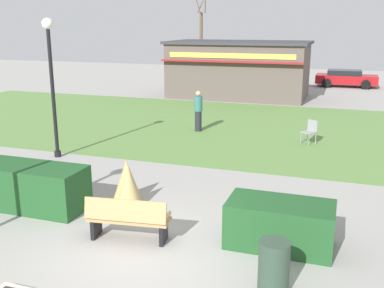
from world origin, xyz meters
TOP-DOWN VIEW (x-y plane):
  - ground_plane at (0.00, 0.00)m, footprint 80.00×80.00m
  - lawn_patch at (0.00, 11.49)m, footprint 36.00×12.00m
  - park_bench at (-0.47, 0.31)m, footprint 1.75×0.75m
  - hedge_left at (-3.50, 1.14)m, footprint 2.75×1.10m
  - hedge_right at (2.49, 1.11)m, footprint 2.09×1.10m
  - ornamental_grass_behind_left at (-1.51, 2.33)m, footprint 0.74×0.74m
  - ornamental_grass_behind_right at (-1.26, 1.93)m, footprint 0.65×0.65m
  - lamppost_mid at (-5.51, 5.07)m, footprint 0.36×0.36m
  - trash_bin at (2.63, -0.55)m, footprint 0.52×0.52m
  - food_kiosk at (-2.76, 19.92)m, footprint 8.37×4.96m
  - cafe_chair_west at (2.40, 9.59)m, footprint 0.61×0.61m
  - person_strolling at (-2.20, 10.21)m, footprint 0.34×0.34m
  - parked_car_west_slot at (-2.04, 26.86)m, footprint 4.32×2.29m
  - parked_car_center_slot at (3.47, 26.86)m, footprint 4.20×2.07m
  - tree_left_bg at (-9.40, 33.06)m, footprint 0.91×0.96m

SIDE VIEW (x-z plane):
  - ground_plane at x=0.00m, z-range 0.00..0.00m
  - lawn_patch at x=0.00m, z-range 0.00..0.01m
  - trash_bin at x=2.63m, z-range 0.00..0.90m
  - hedge_right at x=2.49m, z-range 0.00..0.92m
  - park_bench at x=-0.47m, z-range 0.01..0.96m
  - ornamental_grass_behind_left at x=-1.51m, z-range 0.00..1.05m
  - cafe_chair_west at x=2.40m, z-range 0.08..0.97m
  - hedge_left at x=-3.50m, z-range 0.00..1.06m
  - ornamental_grass_behind_right at x=-1.26m, z-range 0.00..1.08m
  - parked_car_west_slot at x=-2.04m, z-range 0.04..1.24m
  - parked_car_center_slot at x=3.47m, z-range 0.04..1.24m
  - person_strolling at x=-2.20m, z-range 0.02..1.71m
  - food_kiosk at x=-2.76m, z-range 0.01..3.38m
  - lamppost_mid at x=-5.51m, z-range 0.57..5.09m
  - tree_left_bg at x=-9.40m, z-range -0.37..6.10m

